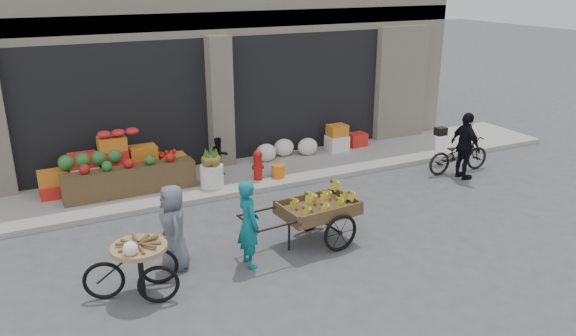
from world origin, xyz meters
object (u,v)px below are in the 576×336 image
orange_bucket (278,171)px  seated_person (219,157)px  banana_cart (316,207)px  pineapple_bin (212,176)px  vendor_woman (249,224)px  cyclist (465,146)px  bicycle (459,155)px  tricycle_cart (140,262)px  fire_hydrant (258,164)px  vendor_grey (174,227)px

orange_bucket → seated_person: 1.42m
seated_person → banana_cart: (0.43, -3.88, 0.12)m
pineapple_bin → seated_person: bearing=56.3°
orange_bucket → banana_cart: bearing=-103.7°
vendor_woman → cyclist: 6.42m
bicycle → cyclist: (-0.20, -0.40, 0.35)m
seated_person → tricycle_cart: (-2.79, -4.24, -0.02)m
fire_hydrant → vendor_grey: vendor_grey is taller
banana_cart → vendor_woman: 1.40m
seated_person → vendor_grey: bearing=-129.9°
seated_person → vendor_grey: 4.19m
fire_hydrant → vendor_woman: (-1.66, -3.45, 0.25)m
seated_person → cyclist: (5.25, -2.46, 0.22)m
cyclist → bicycle: bearing=-23.4°
orange_bucket → vendor_woman: 4.05m
vendor_woman → bicycle: 6.73m
pineapple_bin → fire_hydrant: (1.10, -0.05, 0.13)m
tricycle_cart → vendor_grey: 0.95m
orange_bucket → bicycle: 4.46m
fire_hydrant → cyclist: bearing=-21.7°
vendor_grey → bicycle: size_ratio=0.85×
orange_bucket → vendor_woman: (-2.16, -3.40, 0.48)m
fire_hydrant → vendor_grey: bearing=-133.1°
vendor_woman → tricycle_cart: 1.84m
fire_hydrant → orange_bucket: (0.50, -0.05, -0.23)m
banana_cart → tricycle_cart: 3.24m
vendor_grey → bicycle: vendor_grey is taller
tricycle_cart → vendor_grey: size_ratio=1.00×
pineapple_bin → banana_cart: (0.83, -3.28, 0.34)m
banana_cart → vendor_woman: bearing=-175.8°
vendor_grey → pineapple_bin: bearing=153.4°
pineapple_bin → cyclist: bearing=-18.2°
pineapple_bin → vendor_grey: 3.48m
banana_cart → bicycle: bearing=15.2°
tricycle_cart → bicycle: (8.23, 2.18, -0.11)m
tricycle_cart → bicycle: size_ratio=0.85×
seated_person → vendor_woman: vendor_woman is taller
orange_bucket → vendor_woman: bearing=-122.4°
banana_cart → vendor_grey: size_ratio=1.65×
fire_hydrant → tricycle_cart: 5.00m
pineapple_bin → vendor_woman: vendor_woman is taller
vendor_grey → orange_bucket: bearing=134.2°
bicycle → cyclist: 0.57m
banana_cart → vendor_grey: vendor_grey is taller
seated_person → tricycle_cart: seated_person is taller
pineapple_bin → vendor_grey: size_ratio=0.36×
vendor_woman → tricycle_cart: vendor_woman is taller
fire_hydrant → seated_person: bearing=137.1°
tricycle_cart → vendor_grey: (0.70, 0.62, 0.16)m
orange_bucket → cyclist: (4.05, -1.76, 0.53)m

